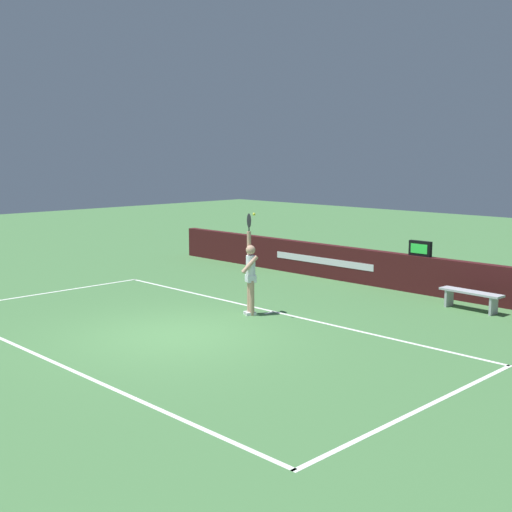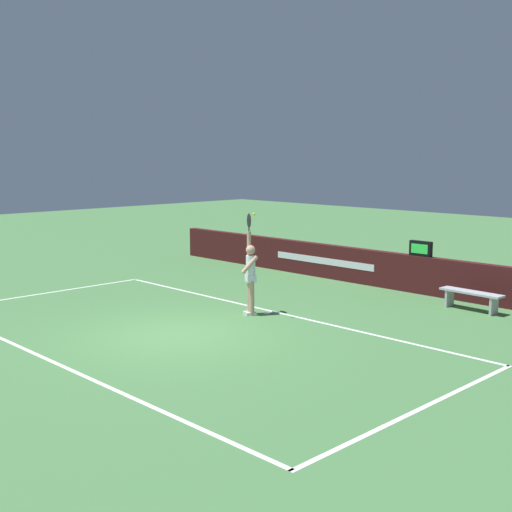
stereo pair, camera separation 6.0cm
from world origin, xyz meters
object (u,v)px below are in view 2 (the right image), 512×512
Objects in this scene: tennis_player at (250,273)px; tennis_ball at (254,214)px; speed_display at (421,249)px; courtside_bench_near at (471,296)px.

tennis_player is 36.59× the size of tennis_ball.
speed_display is 5.41m from tennis_ball.
tennis_player reaches higher than courtside_bench_near.
tennis_player is 1.47m from tennis_ball.
speed_display is at bearing 73.98° from tennis_player.
courtside_bench_near is at bearing 54.60° from tennis_ball.
tennis_ball is at bearing -125.40° from courtside_bench_near.
speed_display is 5.14m from tennis_player.
tennis_player is at bearing 146.83° from tennis_ball.
courtside_bench_near is (3.04, 4.27, -2.02)m from tennis_ball.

